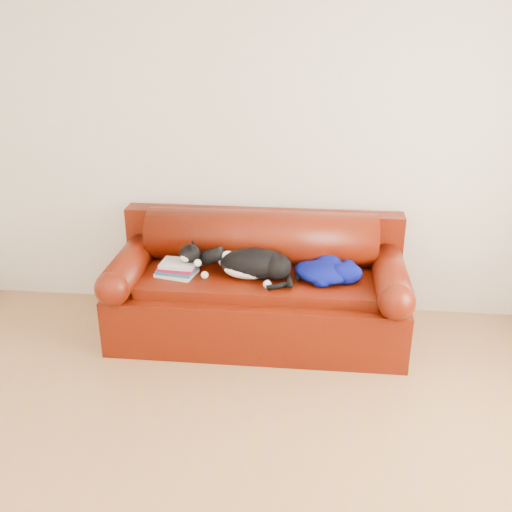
# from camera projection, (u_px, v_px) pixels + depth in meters

# --- Properties ---
(ground) EXTENTS (4.50, 4.50, 0.00)m
(ground) POSITION_uv_depth(u_px,v_px,m) (220.00, 478.00, 3.13)
(ground) COLOR olive
(ground) RESTS_ON ground
(room_shell) EXTENTS (4.52, 4.02, 2.61)m
(room_shell) POSITION_uv_depth(u_px,v_px,m) (240.00, 166.00, 2.48)
(room_shell) COLOR beige
(room_shell) RESTS_ON ground
(sofa_base) EXTENTS (2.10, 0.90, 0.50)m
(sofa_base) POSITION_uv_depth(u_px,v_px,m) (258.00, 306.00, 4.40)
(sofa_base) COLOR #3A0602
(sofa_base) RESTS_ON ground
(sofa_back) EXTENTS (2.10, 1.01, 0.88)m
(sofa_back) POSITION_uv_depth(u_px,v_px,m) (261.00, 255.00, 4.50)
(sofa_back) COLOR #3A0602
(sofa_back) RESTS_ON ground
(book_stack) EXTENTS (0.30, 0.26, 0.10)m
(book_stack) POSITION_uv_depth(u_px,v_px,m) (178.00, 268.00, 4.26)
(book_stack) COLOR silver
(book_stack) RESTS_ON sofa_base
(cat) EXTENTS (0.69, 0.42, 0.26)m
(cat) POSITION_uv_depth(u_px,v_px,m) (254.00, 264.00, 4.19)
(cat) COLOR black
(cat) RESTS_ON sofa_base
(blanket) EXTENTS (0.50, 0.40, 0.14)m
(blanket) POSITION_uv_depth(u_px,v_px,m) (327.00, 271.00, 4.19)
(blanket) COLOR #03024E
(blanket) RESTS_ON sofa_base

